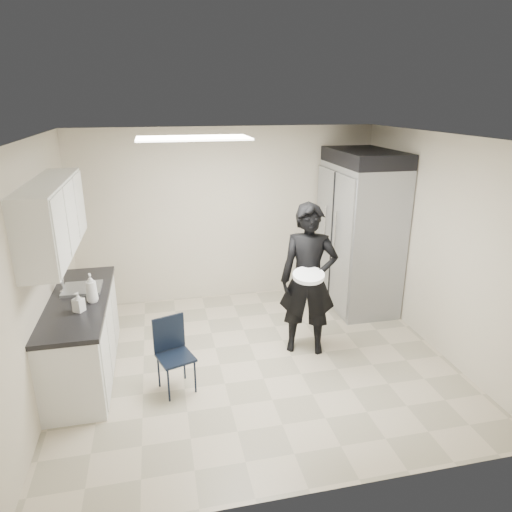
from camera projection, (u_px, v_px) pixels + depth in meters
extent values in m
plane|color=#B2A48B|center=(256.00, 360.00, 5.47)|extent=(4.50, 4.50, 0.00)
plane|color=silver|center=(256.00, 137.00, 4.62)|extent=(4.50, 4.50, 0.00)
plane|color=#BDB59C|center=(228.00, 215.00, 6.89)|extent=(4.50, 0.00, 4.50)
plane|color=#BDB59C|center=(38.00, 274.00, 4.58)|extent=(0.00, 4.00, 4.00)
plane|color=#BDB59C|center=(438.00, 245.00, 5.50)|extent=(0.00, 4.00, 4.00)
cube|color=white|center=(193.00, 138.00, 4.87)|extent=(1.20, 0.60, 0.02)
cube|color=silver|center=(83.00, 338.00, 5.11)|extent=(0.60, 1.90, 0.86)
cube|color=black|center=(78.00, 301.00, 4.96)|extent=(0.64, 1.95, 0.05)
cube|color=gray|center=(83.00, 293.00, 5.20)|extent=(0.42, 0.40, 0.14)
cylinder|color=silver|center=(62.00, 282.00, 5.11)|extent=(0.02, 0.02, 0.24)
cube|color=silver|center=(53.00, 218.00, 4.63)|extent=(0.35, 1.80, 0.75)
cube|color=black|center=(67.00, 212.00, 5.75)|extent=(0.22, 0.30, 0.35)
cube|color=yellow|center=(42.00, 278.00, 4.70)|extent=(0.00, 0.12, 0.07)
cube|color=yellow|center=(47.00, 275.00, 4.90)|extent=(0.00, 0.12, 0.07)
cube|color=gray|center=(359.00, 237.00, 6.67)|extent=(0.80, 1.35, 2.10)
cube|color=black|center=(365.00, 157.00, 6.30)|extent=(0.80, 1.35, 0.20)
cube|color=black|center=(176.00, 358.00, 4.79)|extent=(0.44, 0.44, 0.78)
imported|color=black|center=(308.00, 280.00, 5.42)|extent=(0.79, 0.65, 1.85)
cylinder|color=white|center=(309.00, 276.00, 5.14)|extent=(0.46, 0.46, 0.05)
imported|color=white|center=(91.00, 288.00, 4.83)|extent=(0.15, 0.15, 0.32)
imported|color=#B3B3BF|center=(78.00, 302.00, 4.63)|extent=(0.13, 0.13, 0.21)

